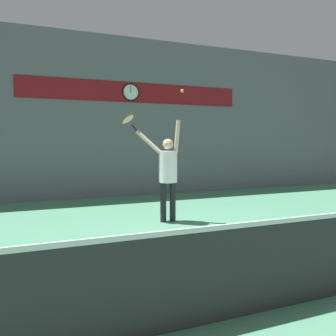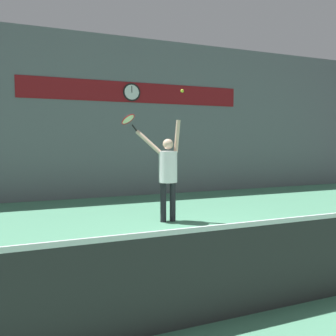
{
  "view_description": "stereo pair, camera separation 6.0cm",
  "coord_description": "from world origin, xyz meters",
  "px_view_note": "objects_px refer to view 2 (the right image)",
  "views": [
    {
      "loc": [
        -2.84,
        -3.92,
        1.74
      ],
      "look_at": [
        -0.31,
        2.65,
        1.17
      ],
      "focal_mm": 35.0,
      "sensor_mm": 36.0,
      "label": 1
    },
    {
      "loc": [
        -2.78,
        -3.95,
        1.74
      ],
      "look_at": [
        -0.31,
        2.65,
        1.17
      ],
      "focal_mm": 35.0,
      "sensor_mm": 36.0,
      "label": 2
    }
  ],
  "objects_px": {
    "tennis_racket": "(129,120)",
    "tennis_ball": "(182,91)",
    "tennis_player": "(168,170)",
    "scoreboard_clock": "(132,92)"
  },
  "relations": [
    {
      "from": "tennis_player",
      "to": "tennis_ball",
      "type": "bearing_deg",
      "value": -20.09
    },
    {
      "from": "scoreboard_clock",
      "to": "tennis_ball",
      "type": "relative_size",
      "value": 7.84
    },
    {
      "from": "scoreboard_clock",
      "to": "tennis_ball",
      "type": "distance_m",
      "value": 3.73
    },
    {
      "from": "tennis_player",
      "to": "tennis_racket",
      "type": "distance_m",
      "value": 1.39
    },
    {
      "from": "tennis_racket",
      "to": "tennis_ball",
      "type": "relative_size",
      "value": 6.11
    },
    {
      "from": "tennis_player",
      "to": "tennis_racket",
      "type": "relative_size",
      "value": 5.05
    },
    {
      "from": "scoreboard_clock",
      "to": "tennis_player",
      "type": "bearing_deg",
      "value": -92.17
    },
    {
      "from": "tennis_racket",
      "to": "tennis_ball",
      "type": "distance_m",
      "value": 1.33
    },
    {
      "from": "scoreboard_clock",
      "to": "tennis_player",
      "type": "height_order",
      "value": "scoreboard_clock"
    },
    {
      "from": "tennis_player",
      "to": "tennis_ball",
      "type": "height_order",
      "value": "tennis_ball"
    }
  ]
}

